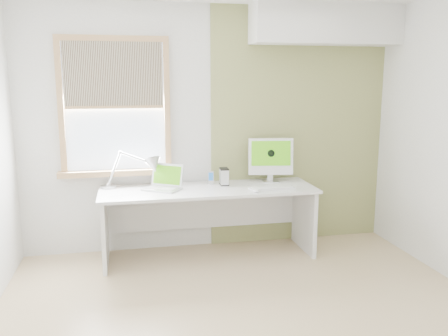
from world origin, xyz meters
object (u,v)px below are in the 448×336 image
object	(u,v)px
desk	(208,205)
desk_lamp	(145,168)
external_drive	(224,177)
laptop	(164,183)
imac	(271,157)

from	to	relation	value
desk	desk_lamp	distance (m)	0.75
desk	desk_lamp	bearing A→B (deg)	168.22
desk	desk_lamp	size ratio (longest dim) A/B	3.27
desk	desk_lamp	xyz separation A→B (m)	(-0.63, 0.13, 0.40)
desk_lamp	external_drive	size ratio (longest dim) A/B	3.76
desk	external_drive	world-z (taller)	external_drive
desk_lamp	laptop	distance (m)	0.26
laptop	imac	distance (m)	1.19
desk	external_drive	xyz separation A→B (m)	(0.19, 0.07, 0.28)
desk	imac	world-z (taller)	imac
laptop	external_drive	distance (m)	0.64
desk_lamp	external_drive	bearing A→B (deg)	-4.48
imac	laptop	bearing A→B (deg)	-174.49
desk_lamp	laptop	world-z (taller)	desk_lamp
external_drive	laptop	bearing A→B (deg)	-175.23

